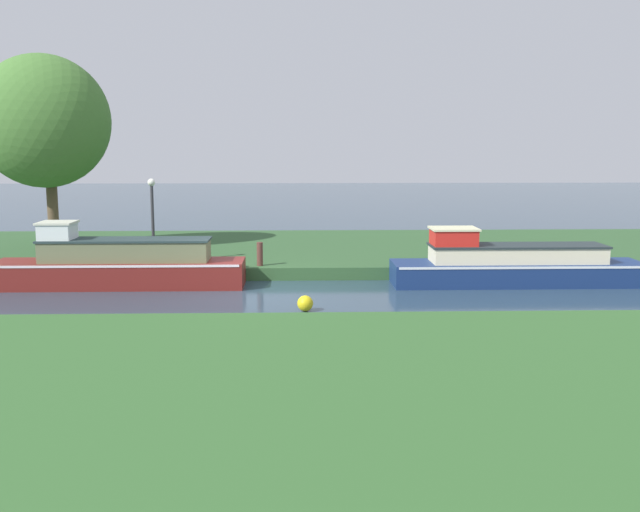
{
  "coord_description": "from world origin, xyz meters",
  "views": [
    {
      "loc": [
        1.25,
        -20.05,
        4.19
      ],
      "look_at": [
        1.91,
        1.2,
        0.9
      ],
      "focal_mm": 40.33,
      "sensor_mm": 36.0,
      "label": 1
    }
  ],
  "objects_px": {
    "willow_tree_left": "(43,122)",
    "mooring_post_near": "(260,254)",
    "channel_buoy": "(305,303)",
    "lamp_post": "(152,210)",
    "navy_barge": "(513,265)",
    "maroon_narrowboat": "(119,265)"
  },
  "relations": [
    {
      "from": "maroon_narrowboat",
      "to": "willow_tree_left",
      "type": "bearing_deg",
      "value": 126.83
    },
    {
      "from": "maroon_narrowboat",
      "to": "willow_tree_left",
      "type": "xyz_separation_m",
      "value": [
        -3.72,
        4.96,
        4.35
      ]
    },
    {
      "from": "willow_tree_left",
      "to": "lamp_post",
      "type": "xyz_separation_m",
      "value": [
        4.37,
        -3.01,
        -2.87
      ]
    },
    {
      "from": "mooring_post_near",
      "to": "channel_buoy",
      "type": "distance_m",
      "value": 4.9
    },
    {
      "from": "navy_barge",
      "to": "channel_buoy",
      "type": "bearing_deg",
      "value": -151.96
    },
    {
      "from": "mooring_post_near",
      "to": "channel_buoy",
      "type": "xyz_separation_m",
      "value": [
        1.39,
        -4.66,
        -0.57
      ]
    },
    {
      "from": "navy_barge",
      "to": "lamp_post",
      "type": "height_order",
      "value": "lamp_post"
    },
    {
      "from": "willow_tree_left",
      "to": "mooring_post_near",
      "type": "bearing_deg",
      "value": -25.15
    },
    {
      "from": "navy_barge",
      "to": "willow_tree_left",
      "type": "xyz_separation_m",
      "value": [
        -15.57,
        4.96,
        4.42
      ]
    },
    {
      "from": "lamp_post",
      "to": "channel_buoy",
      "type": "height_order",
      "value": "lamp_post"
    },
    {
      "from": "maroon_narrowboat",
      "to": "channel_buoy",
      "type": "bearing_deg",
      "value": -31.52
    },
    {
      "from": "willow_tree_left",
      "to": "mooring_post_near",
      "type": "height_order",
      "value": "willow_tree_left"
    },
    {
      "from": "mooring_post_near",
      "to": "channel_buoy",
      "type": "bearing_deg",
      "value": -73.43
    },
    {
      "from": "navy_barge",
      "to": "willow_tree_left",
      "type": "distance_m",
      "value": 16.93
    },
    {
      "from": "maroon_narrowboat",
      "to": "mooring_post_near",
      "type": "height_order",
      "value": "maroon_narrowboat"
    },
    {
      "from": "navy_barge",
      "to": "mooring_post_near",
      "type": "xyz_separation_m",
      "value": [
        -7.73,
        1.28,
        0.19
      ]
    },
    {
      "from": "maroon_narrowboat",
      "to": "channel_buoy",
      "type": "relative_size",
      "value": 18.14
    },
    {
      "from": "navy_barge",
      "to": "maroon_narrowboat",
      "type": "distance_m",
      "value": 11.85
    },
    {
      "from": "navy_barge",
      "to": "channel_buoy",
      "type": "xyz_separation_m",
      "value": [
        -6.34,
        -3.38,
        -0.38
      ]
    },
    {
      "from": "lamp_post",
      "to": "channel_buoy",
      "type": "distance_m",
      "value": 7.47
    },
    {
      "from": "willow_tree_left",
      "to": "lamp_post",
      "type": "relative_size",
      "value": 2.56
    },
    {
      "from": "lamp_post",
      "to": "mooring_post_near",
      "type": "distance_m",
      "value": 3.79
    }
  ]
}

